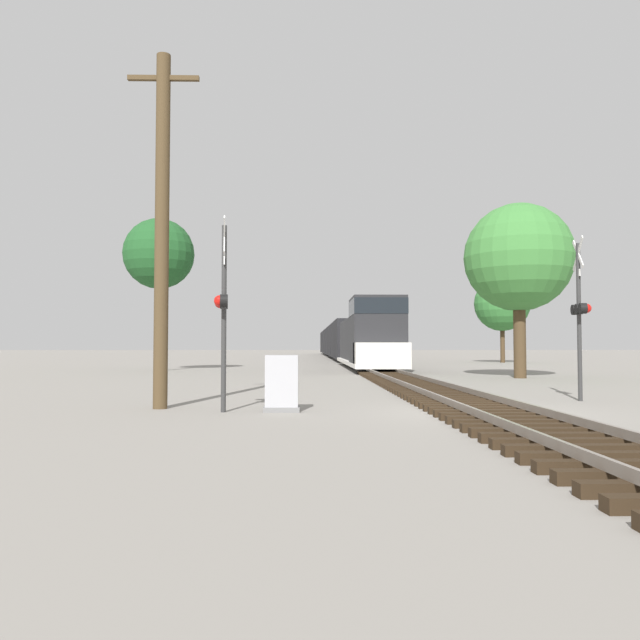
# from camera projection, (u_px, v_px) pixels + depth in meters

# --- Properties ---
(ground_plane) EXTENTS (400.00, 400.00, 0.00)m
(ground_plane) POSITION_uv_depth(u_px,v_px,m) (481.00, 413.00, 14.55)
(ground_plane) COLOR gray
(rail_track_bed) EXTENTS (2.60, 160.00, 0.31)m
(rail_track_bed) POSITION_uv_depth(u_px,v_px,m) (481.00, 407.00, 14.55)
(rail_track_bed) COLOR black
(rail_track_bed) RESTS_ON ground
(freight_train) EXTENTS (3.00, 87.27, 4.34)m
(freight_train) POSITION_uv_depth(u_px,v_px,m) (340.00, 342.00, 76.41)
(freight_train) COLOR #232326
(freight_train) RESTS_ON ground
(crossing_signal_near) EXTENTS (0.42, 1.01, 4.59)m
(crossing_signal_near) POSITION_uv_depth(u_px,v_px,m) (223.00, 305.00, 14.73)
(crossing_signal_near) COLOR #333333
(crossing_signal_near) RESTS_ON ground
(crossing_signal_far) EXTENTS (0.42, 1.01, 4.64)m
(crossing_signal_far) POSITION_uv_depth(u_px,v_px,m) (580.00, 311.00, 17.68)
(crossing_signal_far) COLOR #333333
(crossing_signal_far) RESTS_ON ground
(relay_cabinet) EXTENTS (0.85, 0.58, 1.34)m
(relay_cabinet) POSITION_uv_depth(u_px,v_px,m) (282.00, 384.00, 14.78)
(relay_cabinet) COLOR slate
(relay_cabinet) RESTS_ON ground
(utility_pole) EXTENTS (1.80, 0.35, 8.94)m
(utility_pole) POSITION_uv_depth(u_px,v_px,m) (162.00, 226.00, 15.62)
(utility_pole) COLOR #4C3A23
(utility_pole) RESTS_ON ground
(tree_far_right) EXTENTS (5.21, 5.21, 8.43)m
(tree_far_right) POSITION_uv_depth(u_px,v_px,m) (519.00, 258.00, 30.08)
(tree_far_right) COLOR #473521
(tree_far_right) RESTS_ON ground
(tree_mid_background) EXTENTS (4.36, 4.36, 9.42)m
(tree_mid_background) POSITION_uv_depth(u_px,v_px,m) (159.00, 254.00, 38.56)
(tree_mid_background) COLOR brown
(tree_mid_background) RESTS_ON ground
(tree_deep_background) EXTENTS (5.00, 5.00, 7.87)m
(tree_deep_background) POSITION_uv_depth(u_px,v_px,m) (502.00, 304.00, 56.75)
(tree_deep_background) COLOR #473521
(tree_deep_background) RESTS_ON ground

